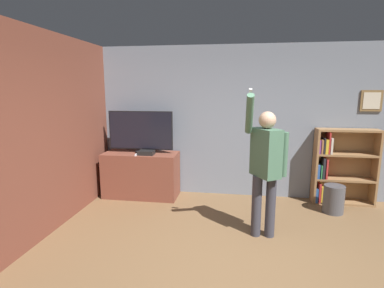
% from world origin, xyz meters
% --- Properties ---
extents(ground_plane, '(14.00, 14.00, 0.00)m').
position_xyz_m(ground_plane, '(0.00, 0.00, 0.00)').
color(ground_plane, brown).
extents(wall_back, '(7.11, 0.09, 2.70)m').
position_xyz_m(wall_back, '(0.01, 2.73, 1.35)').
color(wall_back, gray).
rests_on(wall_back, ground_plane).
extents(wall_side_brick, '(0.06, 4.30, 2.70)m').
position_xyz_m(wall_side_brick, '(-2.58, 1.35, 1.35)').
color(wall_side_brick, brown).
rests_on(wall_side_brick, ground_plane).
extents(tv_ledge, '(1.33, 0.58, 0.81)m').
position_xyz_m(tv_ledge, '(-1.78, 2.37, 0.40)').
color(tv_ledge, brown).
rests_on(tv_ledge, ground_plane).
extents(television, '(1.17, 0.22, 0.75)m').
position_xyz_m(television, '(-1.78, 2.41, 1.20)').
color(television, black).
rests_on(television, tv_ledge).
extents(game_console, '(0.27, 0.18, 0.07)m').
position_xyz_m(game_console, '(-1.63, 2.24, 0.84)').
color(game_console, black).
rests_on(game_console, tv_ledge).
extents(remote_loose, '(0.06, 0.14, 0.02)m').
position_xyz_m(remote_loose, '(-1.80, 2.17, 0.82)').
color(remote_loose, white).
rests_on(remote_loose, tv_ledge).
extents(bookshelf, '(1.00, 0.28, 1.29)m').
position_xyz_m(bookshelf, '(1.64, 2.56, 0.64)').
color(bookshelf, '#997047').
rests_on(bookshelf, ground_plane).
extents(person, '(0.54, 0.54, 1.95)m').
position_xyz_m(person, '(0.29, 1.14, 1.00)').
color(person, '#383842').
rests_on(person, ground_plane).
extents(waste_bin, '(0.32, 0.32, 0.45)m').
position_xyz_m(waste_bin, '(1.46, 2.09, 0.22)').
color(waste_bin, '#4C4C51').
rests_on(waste_bin, ground_plane).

